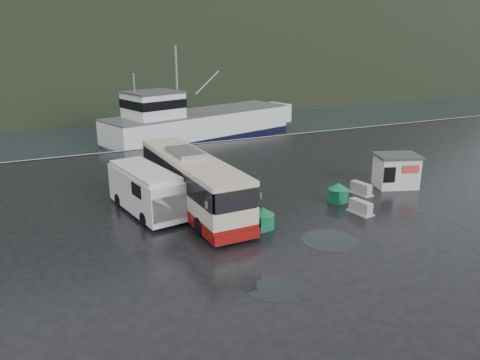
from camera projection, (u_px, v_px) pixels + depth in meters
name	position (u px, v px, depth m)	size (l,w,h in m)	color
ground	(257.00, 213.00, 28.99)	(160.00, 160.00, 0.00)	black
harbor_water	(69.00, 78.00, 124.24)	(300.00, 180.00, 0.02)	black
quay_edge	(165.00, 147.00, 46.30)	(160.00, 0.60, 1.50)	#999993
headland	(61.00, 57.00, 249.51)	(780.00, 540.00, 570.00)	black
coach_bus	(193.00, 208.00, 29.85)	(3.16, 12.72, 3.60)	beige
white_van	(147.00, 212.00, 29.12)	(2.34, 6.81, 2.85)	silver
waste_bin_left	(263.00, 229.00, 26.55)	(0.95, 0.95, 1.32)	#11633D
waste_bin_right	(337.00, 203.00, 30.82)	(0.97, 0.97, 1.35)	#11633D
dome_tent	(233.00, 222.00, 27.52)	(1.79, 2.50, 0.98)	#27311D
ticket_kiosk	(395.00, 186.00, 34.12)	(3.07, 2.33, 2.40)	silver
jersey_barrier_a	(361.00, 194.00, 32.45)	(0.83, 1.66, 0.83)	#999993
jersey_barrier_b	(360.00, 213.00, 28.95)	(0.82, 1.64, 0.82)	#999993
fishing_trawler	(201.00, 129.00, 55.48)	(27.65, 6.05, 11.06)	silver
puddles	(311.00, 256.00, 23.28)	(7.87, 5.80, 0.01)	black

